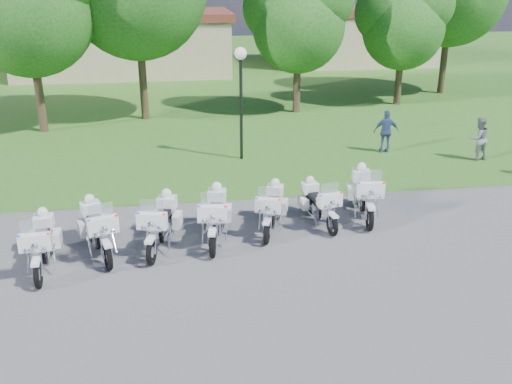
{
  "coord_description": "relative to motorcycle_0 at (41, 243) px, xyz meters",
  "views": [
    {
      "loc": [
        -2.94,
        -13.27,
        6.62
      ],
      "look_at": [
        -0.8,
        1.2,
        0.95
      ],
      "focal_mm": 40.0,
      "sensor_mm": 36.0,
      "label": 1
    }
  ],
  "objects": [
    {
      "name": "motorcycle_5",
      "position": [
        7.13,
        1.58,
        -0.05
      ],
      "size": [
        0.92,
        2.11,
        1.43
      ],
      "rotation": [
        0.0,
        0.0,
        3.31
      ],
      "color": "black",
      "rests_on": "ground"
    },
    {
      "name": "motorcycle_1",
      "position": [
        1.23,
        0.62,
        0.02
      ],
      "size": [
        1.24,
        2.3,
        1.59
      ],
      "rotation": [
        0.0,
        0.0,
        3.45
      ],
      "color": "black",
      "rests_on": "ground"
    },
    {
      "name": "ground",
      "position": [
        6.18,
        0.57,
        -0.64
      ],
      "size": [
        100.0,
        100.0,
        0.0
      ],
      "primitive_type": "plane",
      "color": "#59595E",
      "rests_on": "ground"
    },
    {
      "name": "tree_2",
      "position": [
        9.33,
        14.98,
        3.95
      ],
      "size": [
        5.21,
        4.45,
        6.95
      ],
      "color": "#38281C",
      "rests_on": "ground"
    },
    {
      "name": "bystander_c",
      "position": [
        11.37,
        7.76,
        0.19
      ],
      "size": [
        1.02,
        0.54,
        1.66
      ],
      "primitive_type": "imported",
      "rotation": [
        0.0,
        0.0,
        3.0
      ],
      "color": "#374F85",
      "rests_on": "ground"
    },
    {
      "name": "lamp_post",
      "position": [
        5.71,
        7.71,
        2.48
      ],
      "size": [
        0.44,
        0.44,
        4.13
      ],
      "color": "black",
      "rests_on": "ground"
    },
    {
      "name": "motorcycle_4",
      "position": [
        5.76,
        1.37,
        -0.02
      ],
      "size": [
        1.15,
        2.16,
        1.49
      ],
      "rotation": [
        0.0,
        0.0,
        2.83
      ],
      "color": "black",
      "rests_on": "ground"
    },
    {
      "name": "motorcycle_3",
      "position": [
        4.18,
        0.94,
        0.03
      ],
      "size": [
        1.02,
        2.41,
        1.62
      ],
      "rotation": [
        0.0,
        0.0,
        2.99
      ],
      "color": "black",
      "rests_on": "ground"
    },
    {
      "name": "motorcycle_0",
      "position": [
        0.0,
        0.0,
        0.0
      ],
      "size": [
        0.84,
        2.3,
        1.54
      ],
      "rotation": [
        0.0,
        0.0,
        3.21
      ],
      "color": "black",
      "rests_on": "ground"
    },
    {
      "name": "building_west",
      "position": [
        0.18,
        28.57,
        1.42
      ],
      "size": [
        14.56,
        8.32,
        4.1
      ],
      "color": "tan",
      "rests_on": "ground"
    },
    {
      "name": "building_east",
      "position": [
        17.18,
        30.57,
        1.42
      ],
      "size": [
        11.44,
        7.28,
        4.1
      ],
      "color": "tan",
      "rests_on": "ground"
    },
    {
      "name": "bystander_b",
      "position": [
        14.43,
        6.35,
        0.16
      ],
      "size": [
        0.88,
        0.74,
        1.62
      ],
      "primitive_type": "imported",
      "rotation": [
        0.0,
        0.0,
        -2.97
      ],
      "color": "gray",
      "rests_on": "ground"
    },
    {
      "name": "motorcycle_2",
      "position": [
        2.78,
        0.73,
        0.02
      ],
      "size": [
        1.13,
        2.33,
        1.59
      ],
      "rotation": [
        0.0,
        0.0,
        2.91
      ],
      "color": "black",
      "rests_on": "ground"
    },
    {
      "name": "grass_lawn",
      "position": [
        6.18,
        27.57,
        -0.64
      ],
      "size": [
        100.0,
        48.0,
        0.01
      ],
      "primitive_type": "cube",
      "color": "#386A21",
      "rests_on": "ground"
    },
    {
      "name": "tree_3",
      "position": [
        15.02,
        15.97,
        3.64
      ],
      "size": [
        4.86,
        4.14,
        6.47
      ],
      "color": "#38281C",
      "rests_on": "ground"
    },
    {
      "name": "motorcycle_6",
      "position": [
        8.55,
        1.9,
        0.05
      ],
      "size": [
        1.06,
        2.46,
        1.66
      ],
      "rotation": [
        0.0,
        0.0,
        2.98
      ],
      "color": "black",
      "rests_on": "ground"
    }
  ]
}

